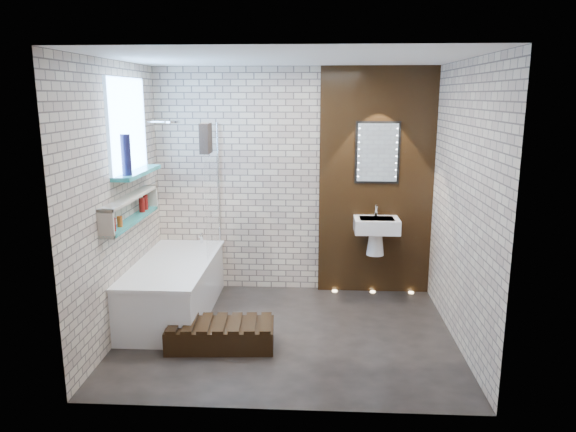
# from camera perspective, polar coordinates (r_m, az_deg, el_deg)

# --- Properties ---
(ground) EXTENTS (3.20, 3.20, 0.00)m
(ground) POSITION_cam_1_polar(r_m,az_deg,el_deg) (5.40, -0.09, -12.35)
(ground) COLOR black
(ground) RESTS_ON ground
(room_shell) EXTENTS (3.24, 3.20, 2.60)m
(room_shell) POSITION_cam_1_polar(r_m,az_deg,el_deg) (4.99, -0.09, 1.30)
(room_shell) COLOR tan
(room_shell) RESTS_ON ground
(walnut_panel) EXTENTS (1.30, 0.06, 2.60)m
(walnut_panel) POSITION_cam_1_polar(r_m,az_deg,el_deg) (6.27, 9.29, 3.48)
(walnut_panel) COLOR black
(walnut_panel) RESTS_ON ground
(clerestory_window) EXTENTS (0.18, 1.00, 0.94)m
(clerestory_window) POSITION_cam_1_polar(r_m,az_deg,el_deg) (5.56, -16.42, 8.22)
(clerestory_window) COLOR #7FADE0
(clerestory_window) RESTS_ON room_shell
(display_niche) EXTENTS (0.14, 1.30, 0.26)m
(display_niche) POSITION_cam_1_polar(r_m,az_deg,el_deg) (5.46, -16.26, 0.70)
(display_niche) COLOR teal
(display_niche) RESTS_ON room_shell
(bathtub) EXTENTS (0.79, 1.74, 0.70)m
(bathtub) POSITION_cam_1_polar(r_m,az_deg,el_deg) (5.89, -11.93, -7.39)
(bathtub) COLOR white
(bathtub) RESTS_ON ground
(bath_screen) EXTENTS (0.01, 0.78, 1.40)m
(bath_screen) POSITION_cam_1_polar(r_m,az_deg,el_deg) (5.97, -7.99, 2.87)
(bath_screen) COLOR white
(bath_screen) RESTS_ON bathtub
(towel) EXTENTS (0.09, 0.24, 0.31)m
(towel) POSITION_cam_1_polar(r_m,az_deg,el_deg) (5.64, -8.69, 8.12)
(towel) COLOR black
(towel) RESTS_ON bath_screen
(shower_head) EXTENTS (0.18, 0.18, 0.02)m
(shower_head) POSITION_cam_1_polar(r_m,az_deg,el_deg) (6.05, -12.15, 9.71)
(shower_head) COLOR silver
(shower_head) RESTS_ON room_shell
(washbasin) EXTENTS (0.50, 0.36, 0.58)m
(washbasin) POSITION_cam_1_polar(r_m,az_deg,el_deg) (6.18, 9.31, -1.49)
(washbasin) COLOR white
(washbasin) RESTS_ON walnut_panel
(led_mirror) EXTENTS (0.50, 0.02, 0.70)m
(led_mirror) POSITION_cam_1_polar(r_m,az_deg,el_deg) (6.19, 9.44, 6.63)
(led_mirror) COLOR black
(led_mirror) RESTS_ON walnut_panel
(walnut_step) EXTENTS (1.00, 0.49, 0.22)m
(walnut_step) POSITION_cam_1_polar(r_m,az_deg,el_deg) (5.15, -7.13, -12.42)
(walnut_step) COLOR black
(walnut_step) RESTS_ON ground
(niche_bottles) EXTENTS (0.06, 0.99, 0.16)m
(niche_bottles) POSITION_cam_1_polar(r_m,az_deg,el_deg) (5.53, -15.98, 0.55)
(niche_bottles) COLOR maroon
(niche_bottles) RESTS_ON display_niche
(sill_vases) EXTENTS (0.09, 0.09, 0.38)m
(sill_vases) POSITION_cam_1_polar(r_m,az_deg,el_deg) (5.25, -16.75, 6.21)
(sill_vases) COLOR #131436
(sill_vases) RESTS_ON clerestory_window
(floor_uplights) EXTENTS (0.96, 0.06, 0.01)m
(floor_uplights) POSITION_cam_1_polar(r_m,az_deg,el_deg) (6.53, 8.94, -7.91)
(floor_uplights) COLOR #FFD899
(floor_uplights) RESTS_ON ground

